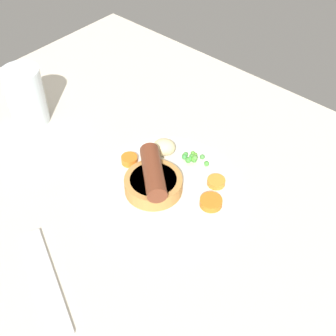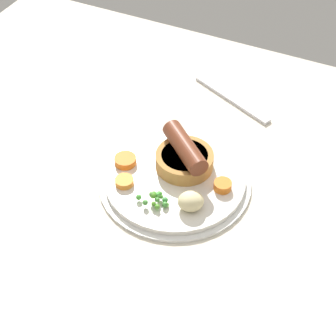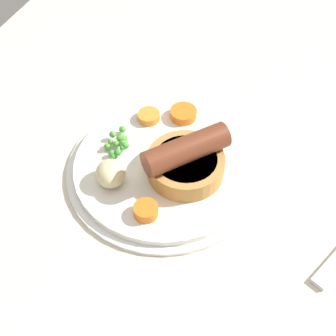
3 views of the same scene
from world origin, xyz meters
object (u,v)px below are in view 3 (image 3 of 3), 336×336
carrot_slice_0 (146,210)px  carrot_slice_1 (183,114)px  dinner_plate (164,168)px  pea_pile (119,143)px  potato_chunk_0 (110,173)px  sausage_pudding (184,160)px  carrot_slice_2 (149,116)px

carrot_slice_0 → carrot_slice_1: size_ratio=0.79×
dinner_plate → pea_pile: bearing=-92.6°
potato_chunk_0 → carrot_slice_1: bearing=162.8°
carrot_slice_0 → carrot_slice_1: (-16.17, -1.57, -0.07)cm
dinner_plate → sausage_pudding: size_ratio=2.45×
sausage_pudding → carrot_slice_2: (-6.74, -7.43, -1.64)cm
dinner_plate → carrot_slice_1: bearing=-175.3°
sausage_pudding → carrot_slice_2: size_ratio=3.36×
potato_chunk_0 → carrot_slice_1: potato_chunk_0 is taller
pea_pile → potato_chunk_0: bearing=15.5°
dinner_plate → carrot_slice_2: bearing=-143.3°
pea_pile → carrot_slice_0: bearing=41.8°
carrot_slice_0 → carrot_slice_2: bearing=-158.1°
sausage_pudding → pea_pile: bearing=126.5°
carrot_slice_2 → potato_chunk_0: bearing=-0.1°
carrot_slice_0 → dinner_plate: bearing=-173.5°
pea_pile → carrot_slice_1: bearing=146.1°
pea_pile → carrot_slice_0: (7.93, 7.10, -0.33)cm
pea_pile → potato_chunk_0: (5.11, 1.42, 0.40)cm
pea_pile → carrot_slice_0: 10.65cm
sausage_pudding → carrot_slice_2: bearing=88.1°
dinner_plate → sausage_pudding: bearing=83.4°
pea_pile → carrot_slice_1: (-8.23, 5.54, -0.40)cm
sausage_pudding → carrot_slice_0: (7.34, -1.76, -1.49)cm
carrot_slice_1 → carrot_slice_2: bearing=-63.1°
sausage_pudding → carrot_slice_1: (-8.82, -3.33, -1.56)cm
dinner_plate → sausage_pudding: sausage_pudding is taller
pea_pile → dinner_plate: bearing=87.4°
pea_pile → carrot_slice_0: size_ratio=1.85×
pea_pile → potato_chunk_0: 5.31cm
carrot_slice_0 → carrot_slice_1: carrot_slice_0 is taller
dinner_plate → pea_pile: 6.50cm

